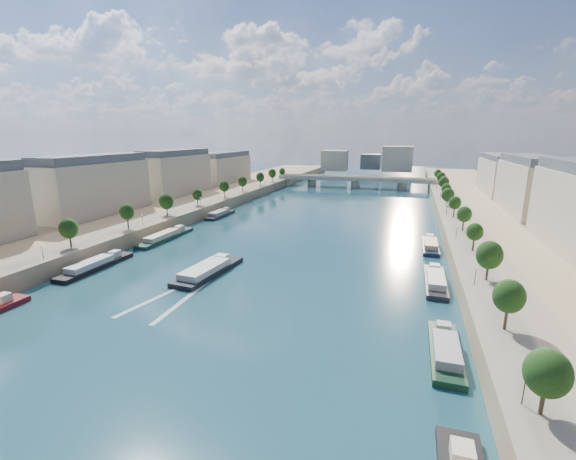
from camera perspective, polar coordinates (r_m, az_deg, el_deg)
The scene contains 17 objects.
ground at distance 151.29m, azimuth 2.74°, elevation -0.17°, with size 700.00×700.00×0.00m, color #0D293C.
quay_left at distance 182.57m, azimuth -19.65°, elevation 2.28°, with size 44.00×520.00×5.00m, color #9E8460.
quay_right at distance 149.86m, azimuth 30.40°, elevation -1.26°, with size 44.00×520.00×5.00m, color #9E8460.
pave_left at distance 173.48m, azimuth -15.76°, elevation 2.86°, with size 14.00×520.00×0.10m, color gray.
pave_right at distance 146.59m, azimuth 24.82°, elevation 0.11°, with size 14.00×520.00×0.10m, color gray.
trees_left at distance 173.14m, azimuth -14.96°, elevation 4.71°, with size 4.80×268.80×8.26m.
trees_right at distance 155.03m, azimuth 23.88°, elevation 2.96°, with size 4.80×268.80×8.26m.
lamps_left at distance 162.36m, azimuth -16.41°, elevation 3.06°, with size 0.36×200.36×4.28m.
lamps_right at distance 150.37m, azimuth 23.02°, elevation 1.68°, with size 0.36×200.36×4.28m.
buildings_left at distance 197.84m, azimuth -20.91°, elevation 7.12°, with size 16.00×226.00×23.20m.
buildings_right at distance 162.18m, azimuth 34.61°, elevation 4.26°, with size 16.00×226.00×23.20m.
skyline at distance 363.66m, azimuth 12.45°, elevation 10.11°, with size 79.00×42.00×22.00m.
bridge at distance 280.42m, azimuth 9.96°, elevation 7.22°, with size 112.00×12.00×8.15m.
tour_barge at distance 107.38m, azimuth -11.75°, elevation -5.90°, with size 9.25×25.90×3.61m.
wake at distance 94.64m, azimuth -16.70°, elevation -9.56°, with size 10.75×26.03×0.04m.
moored_barges_left at distance 135.22m, azimuth -21.15°, elevation -2.46°, with size 5.00×129.85×3.60m.
moored_barges_right at distance 88.94m, azimuth 21.53°, elevation -10.95°, with size 5.00×122.76×3.60m.
Camera 1 is at (37.76, -41.81, 36.78)m, focal length 24.00 mm.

